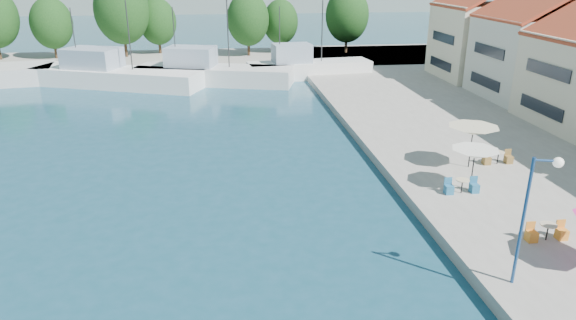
{
  "coord_description": "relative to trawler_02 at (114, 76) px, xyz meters",
  "views": [
    {
      "loc": [
        -3.31,
        -0.49,
        11.67
      ],
      "look_at": [
        0.17,
        26.0,
        1.58
      ],
      "focal_mm": 32.0,
      "sensor_mm": 36.0,
      "label": 1
    }
  ],
  "objects": [
    {
      "name": "quay_far",
      "position": [
        6.41,
        12.6,
        -0.77
      ],
      "size": [
        90.0,
        16.0,
        0.6
      ],
      "primitive_type": "cube",
      "color": "gray",
      "rests_on": "ground"
    },
    {
      "name": "trawler_02",
      "position": [
        0.0,
        0.0,
        0.0
      ],
      "size": [
        18.64,
        11.15,
        10.2
      ],
      "rotation": [
        0.0,
        0.0,
        -0.38
      ],
      "color": "white",
      "rests_on": "ground"
    },
    {
      "name": "building_05",
      "position": [
        38.41,
        -12.4,
        4.19
      ],
      "size": [
        8.4,
        8.8,
        9.7
      ],
      "color": "silver",
      "rests_on": "quay_right"
    },
    {
      "name": "trawler_04",
      "position": [
        20.59,
        1.45,
        0.0
      ],
      "size": [
        13.99,
        5.08,
        10.2
      ],
      "rotation": [
        0.0,
        0.0,
        0.11
      ],
      "color": "white",
      "rests_on": "ground"
    },
    {
      "name": "tree_06",
      "position": [
        14.9,
        13.95,
        4.22
      ],
      "size": [
        5.49,
        5.49,
        8.12
      ],
      "color": "#3F2B19",
      "rests_on": "quay_far"
    },
    {
      "name": "umbrella_white",
      "position": [
        23.96,
        -31.41,
        1.53
      ],
      "size": [
        2.47,
        2.47,
        2.25
      ],
      "color": "black",
      "rests_on": "quay_right"
    },
    {
      "name": "tree_03",
      "position": [
        -9.85,
        15.05,
        3.92
      ],
      "size": [
        5.14,
        5.14,
        7.6
      ],
      "color": "#3F2B19",
      "rests_on": "quay_far"
    },
    {
      "name": "tree_04",
      "position": [
        -1.09,
        15.13,
        5.43
      ],
      "size": [
        6.9,
        6.9,
        10.21
      ],
      "color": "#3F2B19",
      "rests_on": "quay_far"
    },
    {
      "name": "umbrella_cream",
      "position": [
        25.34,
        -28.36,
        1.78
      ],
      "size": [
        2.92,
        2.92,
        2.5
      ],
      "color": "black",
      "rests_on": "quay_right"
    },
    {
      "name": "tree_07",
      "position": [
        19.43,
        16.24,
        3.6
      ],
      "size": [
        4.76,
        4.76,
        7.05
      ],
      "color": "#3F2B19",
      "rests_on": "quay_far"
    },
    {
      "name": "building_06",
      "position": [
        38.41,
        -3.4,
        4.43
      ],
      "size": [
        9.0,
        8.8,
        10.2
      ],
      "color": "#F1E3C1",
      "rests_on": "quay_right"
    },
    {
      "name": "cafe_table_01",
      "position": [
        24.71,
        -36.99,
        -0.18
      ],
      "size": [
        1.82,
        0.7,
        0.76
      ],
      "color": "black",
      "rests_on": "quay_right"
    },
    {
      "name": "cafe_table_02",
      "position": [
        23.26,
        -31.84,
        -0.18
      ],
      "size": [
        1.82,
        0.7,
        0.76
      ],
      "color": "black",
      "rests_on": "quay_right"
    },
    {
      "name": "trawler_03",
      "position": [
        10.0,
        -0.14,
        0.0
      ],
      "size": [
        17.05,
        8.62,
        10.2
      ],
      "rotation": [
        0.0,
        0.0,
        -0.28
      ],
      "color": "silver",
      "rests_on": "ground"
    },
    {
      "name": "cafe_table_03",
      "position": [
        27.29,
        -28.08,
        -0.18
      ],
      "size": [
        1.82,
        0.7,
        0.76
      ],
      "color": "black",
      "rests_on": "quay_right"
    },
    {
      "name": "tree_08",
      "position": [
        28.3,
        14.85,
        4.5
      ],
      "size": [
        5.82,
        5.82,
        8.61
      ],
      "color": "#3F2B19",
      "rests_on": "quay_far"
    },
    {
      "name": "street_lamp",
      "position": [
        21.86,
        -39.87,
        3.02
      ],
      "size": [
        1.01,
        0.45,
        5.03
      ],
      "rotation": [
        0.0,
        0.0,
        -0.27
      ],
      "color": "navy",
      "rests_on": "quay_right"
    },
    {
      "name": "tree_05",
      "position": [
        3.02,
        17.44,
        3.74
      ],
      "size": [
        4.92,
        4.92,
        7.29
      ],
      "color": "#3F2B19",
      "rests_on": "quay_far"
    }
  ]
}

